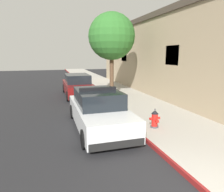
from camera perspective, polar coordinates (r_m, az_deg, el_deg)
The scene contains 7 objects.
ground_plane at distance 12.99m, azimuth -21.29°, elevation -3.05°, with size 34.64×60.00×0.20m, color #232326.
sidewalk_pavement at distance 13.81m, azimuth 4.27°, elevation -0.75°, with size 3.61×60.00×0.14m, color #ADA89E.
curb_painted_edge at distance 13.27m, azimuth -3.19°, elevation -1.24°, with size 0.08×60.00×0.14m, color maroon.
police_cruiser at distance 8.38m, azimuth -3.76°, elevation -4.00°, with size 1.94×4.84×1.68m.
parked_car_silver_ahead at distance 15.28m, azimuth -9.48°, elevation 2.85°, with size 1.94×4.84×1.56m.
fire_hydrant at distance 8.29m, azimuth 11.78°, elevation -6.23°, with size 0.44×0.40×0.76m.
street_tree at distance 14.22m, azimuth -0.09°, elevation 16.15°, with size 3.12×3.12×5.59m.
Camera 1 is at (-3.10, -2.58, 2.96)m, focal length 32.96 mm.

